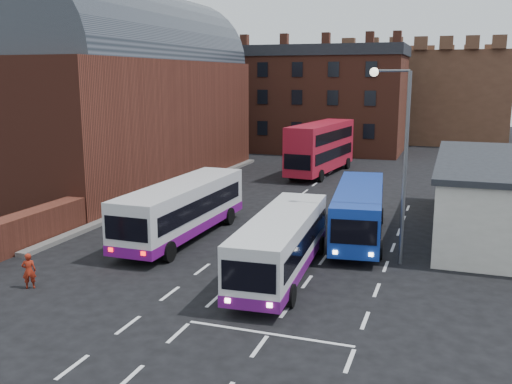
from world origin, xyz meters
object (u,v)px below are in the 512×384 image
(bus_white_outbound, at_px, (183,206))
(street_lamp, at_px, (399,148))
(pedestrian_red, at_px, (29,271))
(bus_blue, at_px, (359,209))
(bus_white_inbound, at_px, (281,241))
(bus_red_double, at_px, (321,147))

(bus_white_outbound, height_order, street_lamp, street_lamp)
(street_lamp, height_order, pedestrian_red, street_lamp)
(bus_blue, bearing_deg, bus_white_outbound, 11.13)
(bus_white_inbound, relative_size, bus_red_double, 0.87)
(bus_red_double, relative_size, street_lamp, 1.29)
(bus_blue, relative_size, pedestrian_red, 6.95)
(bus_white_inbound, xyz_separation_m, pedestrian_red, (-9.59, -4.89, -0.87))
(bus_white_inbound, height_order, bus_red_double, bus_red_double)
(bus_blue, bearing_deg, bus_red_double, -78.14)
(bus_white_outbound, xyz_separation_m, bus_white_inbound, (6.91, -4.18, -0.17))
(bus_white_outbound, relative_size, bus_red_double, 0.95)
(street_lamp, relative_size, pedestrian_red, 5.94)
(street_lamp, bearing_deg, bus_blue, 122.24)
(bus_red_double, bearing_deg, bus_white_inbound, 105.56)
(bus_red_double, bearing_deg, street_lamp, 117.08)
(street_lamp, distance_m, pedestrian_red, 17.11)
(bus_white_outbound, relative_size, bus_blue, 1.05)
(bus_white_inbound, xyz_separation_m, bus_red_double, (-4.42, 27.13, 0.83))
(bus_white_outbound, bearing_deg, street_lamp, -2.62)
(bus_red_double, height_order, street_lamp, street_lamp)
(bus_white_outbound, xyz_separation_m, bus_red_double, (2.48, 22.95, 0.66))
(bus_white_inbound, relative_size, bus_blue, 0.96)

